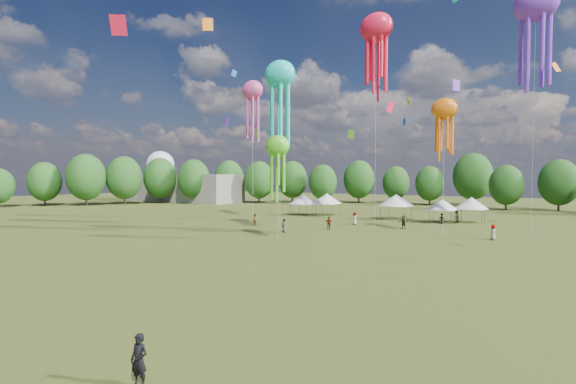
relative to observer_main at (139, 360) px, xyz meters
The scene contains 10 objects.
ground 8.83m from the observer_main, 158.82° to the left, with size 300.00×300.00×0.00m, color #384416.
observer_main is the anchor object (origin of this frame).
spectator_near 38.63m from the observer_main, 115.59° to the left, with size 0.85×0.66×1.75m, color gray.
spectators_far 48.88m from the observer_main, 96.15° to the left, with size 32.09×21.41×1.91m.
festival_tents 59.73m from the observer_main, 102.18° to the left, with size 34.24×7.62×4.31m.
show_kites 47.36m from the observer_main, 99.83° to the left, with size 44.68×21.26×29.81m.
small_kites 52.51m from the observer_main, 99.75° to the left, with size 74.42×51.45×41.35m.
treeline 67.02m from the observer_main, 100.40° to the left, with size 201.57×95.24×13.43m.
hangar 109.96m from the observer_main, 136.85° to the left, with size 40.00×12.00×8.00m, color gray.
radome 126.19m from the observer_main, 139.84° to the left, with size 9.00×9.00×16.00m.
Camera 1 is at (19.66, -11.73, 7.15)m, focal length 24.87 mm.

